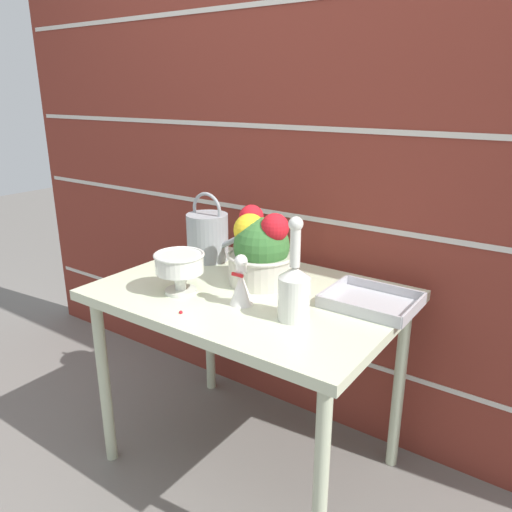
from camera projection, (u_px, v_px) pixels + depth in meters
The scene contains 10 objects.
ground_plane at pixel (251, 460), 2.02m from camera, with size 12.00×12.00×0.00m, color slate.
brick_wall at pixel (316, 173), 2.03m from camera, with size 3.60×0.08×2.20m.
patio_table at pixel (250, 310), 1.81m from camera, with size 1.06×0.75×0.74m.
watering_can at pixel (208, 236), 2.08m from camera, with size 0.32×0.17×0.29m.
crystal_pedestal_bowl at pixel (180, 265), 1.74m from camera, with size 0.18×0.18×0.15m.
flower_planter at pixel (261, 250), 1.82m from camera, with size 0.26×0.26×0.28m.
glass_decanter at pixel (294, 287), 1.53m from camera, with size 0.10×0.10×0.33m.
figurine_vase at pixel (241, 284), 1.65m from camera, with size 0.08×0.08×0.17m.
wire_tray at pixel (371, 302), 1.66m from camera, with size 0.30×0.24×0.04m.
fallen_petal at pixel (181, 312), 1.60m from camera, with size 0.01×0.01×0.01m.
Camera 1 is at (0.97, -1.34, 1.42)m, focal length 35.00 mm.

